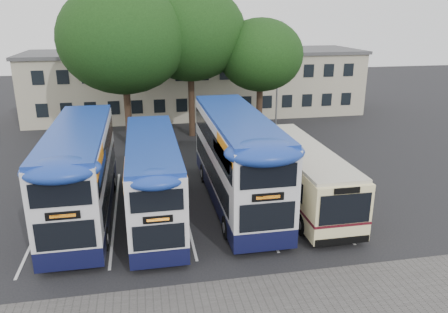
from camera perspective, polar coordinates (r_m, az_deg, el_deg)
ground at (r=19.59m, az=7.43°, el=-11.58°), size 120.00×120.00×0.00m
bay_lines at (r=23.26m, az=-5.33°, el=-6.44°), size 14.12×11.00×0.01m
depot_building at (r=43.90m, az=-3.48°, el=9.70°), size 32.40×8.40×6.20m
lamp_post at (r=38.14m, az=7.05°, el=11.21°), size 0.25×1.05×9.06m
tree_left at (r=32.94m, az=-13.08°, el=14.75°), size 9.23×9.23×11.86m
tree_mid at (r=35.00m, az=-4.48°, el=15.78°), size 8.65×8.65×11.89m
tree_right at (r=35.10m, az=4.81°, el=13.05°), size 6.65×6.65×9.38m
bus_dd_left at (r=22.26m, az=-18.20°, el=-1.52°), size 2.65×10.93×4.55m
bus_dd_mid at (r=21.21m, az=-9.24°, el=-2.50°), size 2.39×9.86×4.11m
bus_dd_right at (r=22.68m, az=1.62°, el=0.15°), size 2.80×11.53×4.80m
bus_single at (r=23.41m, az=9.97°, el=-1.89°), size 2.62×10.29×3.07m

